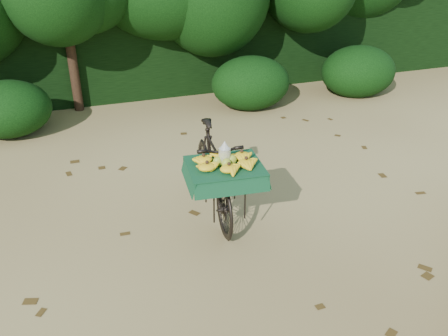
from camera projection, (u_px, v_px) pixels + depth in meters
name	position (u px, v px, depth m)	size (l,w,h in m)	color
ground	(270.00, 238.00, 5.63)	(80.00, 80.00, 0.00)	tan
vendor_bicycle	(214.00, 171.00, 5.88)	(0.89, 1.95, 1.15)	black
hedge_backdrop	(154.00, 47.00, 10.49)	(26.00, 1.80, 1.80)	black
tree_row	(126.00, 1.00, 9.13)	(14.50, 2.00, 4.00)	black
bush_clumps	(203.00, 91.00, 9.17)	(8.80, 1.70, 0.90)	black
leaf_litter	(250.00, 210.00, 6.17)	(7.00, 7.30, 0.01)	#432F11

